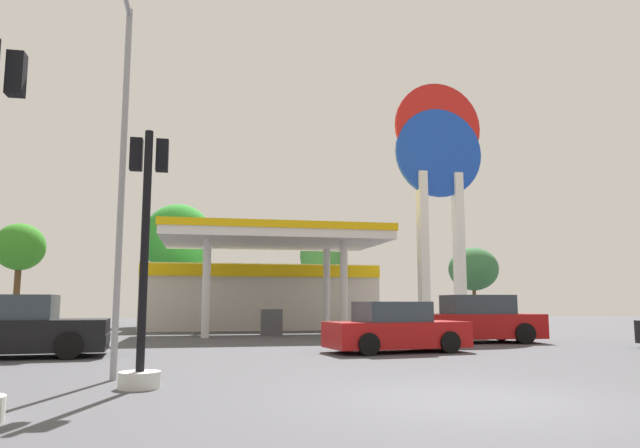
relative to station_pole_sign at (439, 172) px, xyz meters
name	(u,v)px	position (x,y,z in m)	size (l,w,h in m)	color
ground_plane	(475,401)	(-7.01, -17.45, -7.54)	(90.00, 90.00, 0.00)	#47474C
gas_station	(260,290)	(-7.89, 5.57, -5.52)	(11.92, 12.56, 4.60)	beige
station_pole_sign	(439,172)	(0.00, 0.00, 0.00)	(4.26, 0.56, 11.86)	white
car_0	(15,329)	(-15.56, -9.07, -6.82)	(4.59, 2.32, 1.59)	black
car_1	(396,329)	(-5.47, -9.41, -6.90)	(4.15, 2.22, 1.42)	black
car_2	(474,321)	(-1.47, -6.13, -6.79)	(4.74, 2.36, 1.65)	black
traffic_signal_1	(144,283)	(-11.86, -15.19, -5.82)	(0.68, 0.70, 4.36)	silver
tree_0	(20,248)	(-21.65, 12.26, -2.90)	(2.92, 2.92, 6.10)	brown
tree_1	(178,239)	(-12.41, 11.52, -2.28)	(4.32, 4.32, 7.44)	brown
tree_2	(323,256)	(-2.91, 13.28, -3.07)	(3.07, 3.07, 6.20)	brown
tree_3	(473,269)	(7.84, 12.77, -3.83)	(3.46, 3.46, 5.22)	brown
corner_streetlamp	(122,148)	(-12.44, -14.28, -3.26)	(0.24, 1.48, 7.14)	gray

